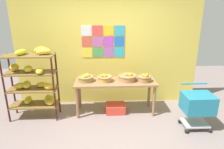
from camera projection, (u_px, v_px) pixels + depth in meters
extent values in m
plane|color=gray|center=(112.00, 146.00, 3.39)|extent=(9.38, 9.38, 0.00)
cube|color=#D7C04C|center=(108.00, 49.00, 4.60)|extent=(4.20, 0.06, 2.64)
cube|color=silver|center=(86.00, 31.00, 4.41)|extent=(0.22, 0.01, 0.22)
cube|color=#E43F3F|center=(98.00, 31.00, 4.42)|extent=(0.22, 0.01, 0.22)
cube|color=gold|center=(109.00, 31.00, 4.43)|extent=(0.22, 0.01, 0.22)
cube|color=#339CB9|center=(120.00, 31.00, 4.44)|extent=(0.22, 0.01, 0.22)
cube|color=#CC4D3C|center=(87.00, 42.00, 4.49)|extent=(0.22, 0.01, 0.22)
cube|color=#AA55A4|center=(98.00, 42.00, 4.50)|extent=(0.22, 0.01, 0.22)
cube|color=purple|center=(109.00, 42.00, 4.51)|extent=(0.22, 0.01, 0.22)
cube|color=blue|center=(119.00, 42.00, 4.52)|extent=(0.22, 0.01, 0.22)
cube|color=yellow|center=(87.00, 53.00, 4.56)|extent=(0.22, 0.01, 0.22)
cube|color=#46934D|center=(98.00, 52.00, 4.58)|extent=(0.22, 0.01, 0.22)
cube|color=#9659AD|center=(109.00, 52.00, 4.59)|extent=(0.22, 0.01, 0.22)
cube|color=#2CA3C1|center=(119.00, 52.00, 4.60)|extent=(0.22, 0.01, 0.22)
cylinder|color=#421714|center=(5.00, 91.00, 3.90)|extent=(0.04, 0.04, 1.35)
cylinder|color=#421714|center=(54.00, 90.00, 3.95)|extent=(0.04, 0.04, 1.35)
cylinder|color=#421714|center=(12.00, 84.00, 4.24)|extent=(0.04, 0.04, 1.35)
cylinder|color=#421714|center=(58.00, 84.00, 4.29)|extent=(0.04, 0.04, 1.35)
cube|color=brown|center=(35.00, 105.00, 4.22)|extent=(0.98, 0.39, 0.03)
ellipsoid|color=yellow|center=(28.00, 100.00, 4.25)|extent=(0.14, 0.29, 0.13)
ellipsoid|color=yellow|center=(53.00, 99.00, 4.28)|extent=(0.25, 0.26, 0.14)
ellipsoid|color=gold|center=(49.00, 102.00, 4.20)|extent=(0.29, 0.30, 0.10)
ellipsoid|color=gold|center=(48.00, 98.00, 4.31)|extent=(0.12, 0.29, 0.14)
cube|color=brown|center=(33.00, 89.00, 4.11)|extent=(0.98, 0.39, 0.02)
ellipsoid|color=gold|center=(20.00, 86.00, 4.08)|extent=(0.28, 0.23, 0.13)
ellipsoid|color=yellow|center=(27.00, 85.00, 4.12)|extent=(0.23, 0.29, 0.14)
ellipsoid|color=yellow|center=(42.00, 85.00, 4.16)|extent=(0.24, 0.15, 0.11)
ellipsoid|color=yellow|center=(50.00, 87.00, 4.04)|extent=(0.26, 0.20, 0.12)
cube|color=brown|center=(31.00, 73.00, 4.00)|extent=(0.98, 0.39, 0.02)
ellipsoid|color=yellow|center=(39.00, 71.00, 3.88)|extent=(0.17, 0.27, 0.11)
ellipsoid|color=yellow|center=(28.00, 69.00, 3.98)|extent=(0.20, 0.23, 0.13)
ellipsoid|color=yellow|center=(14.00, 67.00, 4.05)|extent=(0.19, 0.22, 0.15)
cube|color=brown|center=(28.00, 56.00, 3.88)|extent=(0.98, 0.39, 0.02)
ellipsoid|color=yellow|center=(43.00, 51.00, 3.89)|extent=(0.33, 0.24, 0.14)
ellipsoid|color=gold|center=(41.00, 50.00, 3.97)|extent=(0.28, 0.24, 0.14)
ellipsoid|color=yellow|center=(21.00, 52.00, 3.85)|extent=(0.22, 0.31, 0.11)
ellipsoid|color=yellow|center=(43.00, 51.00, 3.88)|extent=(0.29, 0.26, 0.12)
cube|color=olive|center=(115.00, 82.00, 4.29)|extent=(1.73, 0.58, 0.04)
cylinder|color=#946443|center=(77.00, 103.00, 4.15)|extent=(0.06, 0.06, 0.69)
cylinder|color=#8F6441|center=(154.00, 101.00, 4.23)|extent=(0.06, 0.06, 0.69)
cylinder|color=#8F6340|center=(80.00, 94.00, 4.59)|extent=(0.06, 0.06, 0.69)
cylinder|color=#946443|center=(149.00, 92.00, 4.66)|extent=(0.06, 0.06, 0.69)
cylinder|color=#A27246|center=(127.00, 78.00, 4.30)|extent=(0.37, 0.37, 0.12)
torus|color=#A6764D|center=(127.00, 75.00, 4.28)|extent=(0.39, 0.39, 0.03)
sphere|color=orange|center=(126.00, 75.00, 4.25)|extent=(0.08, 0.08, 0.08)
sphere|color=orange|center=(131.00, 75.00, 4.27)|extent=(0.09, 0.09, 0.09)
sphere|color=orange|center=(130.00, 75.00, 4.24)|extent=(0.08, 0.08, 0.08)
cylinder|color=#B48748|center=(105.00, 79.00, 4.26)|extent=(0.28, 0.28, 0.11)
torus|color=tan|center=(105.00, 76.00, 4.24)|extent=(0.31, 0.31, 0.03)
sphere|color=orange|center=(105.00, 76.00, 4.23)|extent=(0.08, 0.08, 0.08)
sphere|color=orange|center=(105.00, 76.00, 4.21)|extent=(0.09, 0.09, 0.09)
sphere|color=orange|center=(105.00, 76.00, 4.23)|extent=(0.09, 0.09, 0.09)
sphere|color=orange|center=(102.00, 76.00, 4.19)|extent=(0.08, 0.08, 0.08)
cylinder|color=olive|center=(144.00, 79.00, 4.26)|extent=(0.28, 0.28, 0.11)
torus|color=olive|center=(144.00, 76.00, 4.24)|extent=(0.30, 0.30, 0.02)
sphere|color=orange|center=(147.00, 75.00, 4.23)|extent=(0.09, 0.09, 0.09)
sphere|color=orange|center=(146.00, 76.00, 4.19)|extent=(0.10, 0.10, 0.10)
sphere|color=orange|center=(144.00, 75.00, 4.22)|extent=(0.08, 0.08, 0.08)
cylinder|color=olive|center=(86.00, 79.00, 4.26)|extent=(0.31, 0.31, 0.10)
torus|color=olive|center=(86.00, 77.00, 4.25)|extent=(0.34, 0.34, 0.03)
sphere|color=gold|center=(87.00, 76.00, 4.26)|extent=(0.09, 0.09, 0.09)
sphere|color=gold|center=(85.00, 77.00, 4.18)|extent=(0.08, 0.08, 0.08)
sphere|color=gold|center=(87.00, 76.00, 4.27)|extent=(0.11, 0.11, 0.11)
sphere|color=gold|center=(87.00, 76.00, 4.24)|extent=(0.11, 0.11, 0.11)
cube|color=red|center=(115.00, 108.00, 4.46)|extent=(0.42, 0.33, 0.19)
sphere|color=black|center=(187.00, 131.00, 3.73)|extent=(0.08, 0.08, 0.08)
sphere|color=black|center=(210.00, 130.00, 3.75)|extent=(0.08, 0.08, 0.08)
sphere|color=black|center=(180.00, 121.00, 4.05)|extent=(0.08, 0.08, 0.08)
sphere|color=black|center=(201.00, 121.00, 4.07)|extent=(0.08, 0.08, 0.08)
cube|color=#A5A8AD|center=(195.00, 123.00, 3.88)|extent=(0.47, 0.36, 0.03)
cube|color=teal|center=(198.00, 103.00, 3.74)|extent=(0.55, 0.44, 0.34)
cylinder|color=teal|center=(194.00, 84.00, 3.89)|extent=(0.52, 0.03, 0.03)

